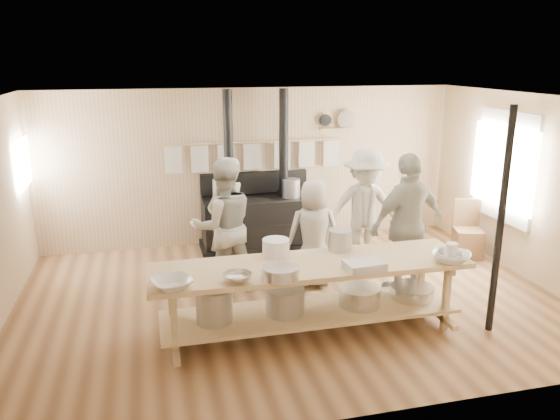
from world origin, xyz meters
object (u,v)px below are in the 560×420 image
Objects in this scene: cook_by_window at (365,210)px; roasting_pan at (364,266)px; stove at (257,217)px; cook_far_left at (227,222)px; cook_right at (408,225)px; cook_left at (223,226)px; chair at (467,240)px; cook_center at (314,233)px; prep_table at (310,290)px.

cook_by_window is 2.20m from roasting_pan.
stove is 6.18× the size of roasting_pan.
cook_by_window is at bearing -44.29° from stove.
cook_right is at bearing 122.86° from cook_far_left.
chair is at bearing 179.11° from cook_left.
chair is at bearing -162.63° from cook_center.
cook_center is 1.67× the size of chair.
cook_far_left is 2.42m from cook_right.
stove reaches higher than cook_far_left.
prep_table is 1.80m from cook_right.
cook_center is at bearing -75.61° from stove.
cook_left is 4.30× the size of roasting_pan.
chair is (3.87, 0.20, -0.63)m from cook_far_left.
cook_far_left reaches higher than chair.
prep_table is at bearing 78.10° from cook_center.
cook_right is 2.02m from chair.
stove is 2.89× the size of chair.
cook_far_left is 1.20m from cook_center.
cook_by_window is at bearing 67.60° from roasting_pan.
cook_far_left reaches higher than roasting_pan.
chair is 2.14× the size of roasting_pan.
cook_right is 1.05× the size of cook_by_window.
cook_right is at bearing 158.06° from cook_left.
prep_table is 8.56× the size of roasting_pan.
cook_far_left is 0.99× the size of cook_by_window.
cook_center is (1.15, -0.31, -0.15)m from cook_far_left.
roasting_pan is (-2.65, -2.13, 0.63)m from chair.
stove is at bearing -68.67° from cook_center.
chair is (3.94, 0.37, -0.64)m from cook_left.
cook_right is at bearing 46.18° from roasting_pan.
cook_by_window is (2.13, 0.28, 0.01)m from cook_left.
chair is at bearing 10.06° from cook_by_window.
cook_left is 0.95× the size of cook_right.
cook_left is 2.14m from cook_by_window.
stove is 2.77m from cook_right.
chair is at bearing 29.63° from prep_table.
prep_table is at bearing -133.29° from chair.
stove reaches higher than cook_right.
cook_far_left is at bearing -118.63° from cook_left.
cook_by_window is at bearing -159.87° from chair.
stove reaches higher than cook_center.
prep_table is at bearing 76.71° from cook_far_left.
cook_left reaches higher than cook_center.
cook_by_window reaches higher than roasting_pan.
cook_center is at bearing 128.13° from cook_far_left.
cook_center is at bearing 92.40° from roasting_pan.
cook_left is 1.20× the size of cook_center.
chair is at bearing 38.76° from roasting_pan.
roasting_pan is at bearing -105.39° from cook_by_window.
stove is 1.62m from cook_far_left.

